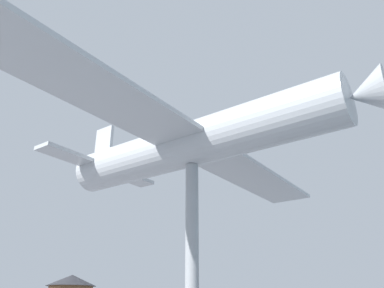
# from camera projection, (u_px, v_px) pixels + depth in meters

# --- Properties ---
(support_pylon_central) EXTENTS (0.50, 0.50, 7.16)m
(support_pylon_central) POSITION_uv_depth(u_px,v_px,m) (192.00, 258.00, 13.45)
(support_pylon_central) COLOR #999EA3
(support_pylon_central) RESTS_ON ground_plane
(suspended_airplane) EXTENTS (20.96, 14.06, 3.20)m
(suspended_airplane) POSITION_uv_depth(u_px,v_px,m) (196.00, 143.00, 15.16)
(suspended_airplane) COLOR #B2B7BC
(suspended_airplane) RESTS_ON support_pylon_central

